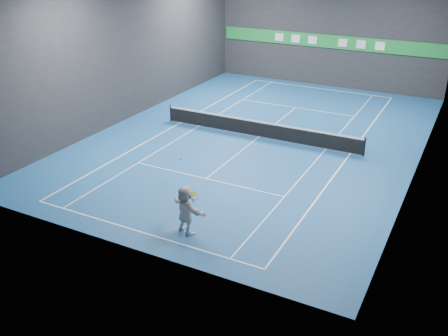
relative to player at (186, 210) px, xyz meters
The scene contains 19 objects.
ground 11.22m from the player, 98.80° to the left, with size 26.00×26.00×0.00m, color #194F8C.
wall_back 24.35m from the player, 94.07° to the left, with size 18.00×0.10×9.00m, color #262729.
wall_front 4.33m from the player, 131.14° to the right, with size 18.00×0.10×9.00m, color #262729.
wall_left 15.77m from the player, 134.12° to the left, with size 0.10×26.00×9.00m, color #262729.
wall_right 13.68m from the player, 56.57° to the left, with size 0.10×26.00×9.00m, color #262729.
baseline_near 2.17m from the player, 153.65° to the right, with size 10.98×0.08×0.01m, color white.
baseline_far 23.02m from the player, 94.26° to the left, with size 10.98×0.08×0.01m, color white.
sideline_doubles_left 13.22m from the player, 123.10° to the left, with size 0.08×23.78×0.01m, color white.
sideline_doubles_right 11.72m from the player, 71.10° to the left, with size 0.08×23.78×0.01m, color white.
sideline_singles_left 12.53m from the player, 117.79° to the left, with size 0.06×23.78×0.01m, color white.
sideline_singles_right 11.35m from the player, 77.74° to the left, with size 0.06×23.78×0.01m, color white.
service_line_near 5.05m from the player, 110.21° to the left, with size 8.23×0.06×0.01m, color white.
service_line_far 17.56m from the player, 95.60° to the left, with size 8.23×0.06×0.01m, color white.
center_service_line 11.22m from the player, 98.80° to the left, with size 0.06×12.80×0.01m, color white.
player is the anchor object (origin of this frame).
tennis_ball 2.07m from the player, 144.63° to the left, with size 0.07×0.07×0.07m, color #EBFB29.
tennis_net 11.19m from the player, 98.80° to the left, with size 12.50×0.10×1.07m.
sponsor_banner 24.17m from the player, 94.08° to the left, with size 17.64×0.11×1.00m.
tennis_racket 0.72m from the player, ahead, with size 0.42×0.39×0.52m.
Camera 1 is at (10.96, -25.55, 10.73)m, focal length 40.00 mm.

